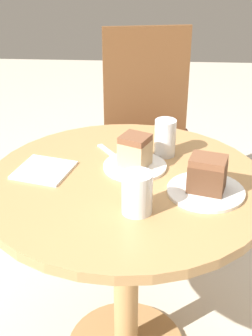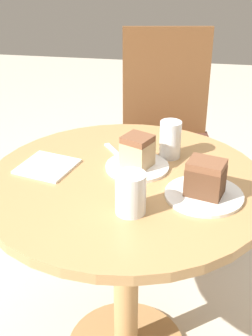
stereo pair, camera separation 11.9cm
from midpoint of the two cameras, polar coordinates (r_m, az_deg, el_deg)
The scene contains 10 objects.
table at distance 1.51m, azimuth 2.29°, elevation -7.27°, with size 0.86×0.86×0.73m.
chair at distance 2.28m, azimuth 6.46°, elevation 4.08°, with size 0.52×0.53×0.99m.
plate_near at distance 1.48m, azimuth 3.70°, elevation 0.12°, with size 0.20×0.20×0.01m.
plate_far at distance 1.35m, azimuth 11.99°, elevation -3.31°, with size 0.22×0.22×0.01m.
cake_slice_near at distance 1.45m, azimuth 3.76°, elevation 2.03°, with size 0.11×0.11×0.10m.
cake_slice_far at distance 1.33m, azimuth 12.23°, elevation -1.23°, with size 0.12×0.10×0.10m.
glass_lemonade at distance 1.24m, azimuth 3.35°, elevation -3.43°, with size 0.08×0.08×0.12m.
glass_water at distance 1.54m, azimuth 7.63°, elevation 3.21°, with size 0.07×0.07×0.12m.
napkin_stack at distance 1.49m, azimuth -7.34°, elevation 0.16°, with size 0.20×0.20×0.01m.
fork at distance 1.57m, azimuth 0.95°, elevation 1.81°, with size 0.11×0.14×0.00m.
Camera 2 is at (0.19, -1.21, 1.43)m, focal length 50.00 mm.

